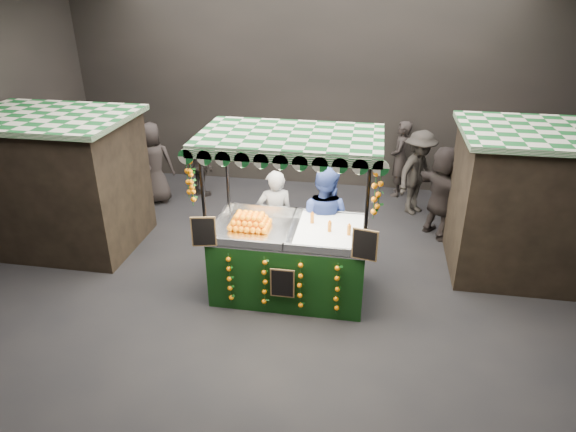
# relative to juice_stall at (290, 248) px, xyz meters

# --- Properties ---
(ground) EXTENTS (12.00, 12.00, 0.00)m
(ground) POSITION_rel_juice_stall_xyz_m (-0.26, 0.03, -0.86)
(ground) COLOR black
(ground) RESTS_ON ground
(market_hall) EXTENTS (12.10, 10.10, 5.05)m
(market_hall) POSITION_rel_juice_stall_xyz_m (-0.26, 0.03, 2.52)
(market_hall) COLOR black
(market_hall) RESTS_ON ground
(neighbour_stall_left) EXTENTS (3.00, 2.20, 2.60)m
(neighbour_stall_left) POSITION_rel_juice_stall_xyz_m (-4.66, 1.03, 0.45)
(neighbour_stall_left) COLOR black
(neighbour_stall_left) RESTS_ON ground
(neighbour_stall_right) EXTENTS (3.00, 2.20, 2.60)m
(neighbour_stall_right) POSITION_rel_juice_stall_xyz_m (4.14, 1.53, 0.45)
(neighbour_stall_right) COLOR black
(neighbour_stall_right) RESTS_ON ground
(juice_stall) EXTENTS (2.86, 1.68, 2.77)m
(juice_stall) POSITION_rel_juice_stall_xyz_m (0.00, 0.00, 0.00)
(juice_stall) COLOR black
(juice_stall) RESTS_ON ground
(vendor_grey) EXTENTS (0.77, 0.63, 1.83)m
(vendor_grey) POSITION_rel_juice_stall_xyz_m (-0.44, 0.95, 0.05)
(vendor_grey) COLOR slate
(vendor_grey) RESTS_ON ground
(vendor_blue) EXTENTS (1.16, 1.02, 2.01)m
(vendor_blue) POSITION_rel_juice_stall_xyz_m (0.46, 0.81, 0.15)
(vendor_blue) COLOR navy
(vendor_blue) RESTS_ON ground
(shopper_0) EXTENTS (0.77, 0.60, 1.86)m
(shopper_0) POSITION_rel_juice_stall_xyz_m (-3.65, 2.16, 0.07)
(shopper_0) COLOR #2D2524
(shopper_0) RESTS_ON ground
(shopper_1) EXTENTS (1.04, 0.89, 1.86)m
(shopper_1) POSITION_rel_juice_stall_xyz_m (3.14, 2.53, 0.07)
(shopper_1) COLOR black
(shopper_1) RESTS_ON ground
(shopper_2) EXTENTS (0.96, 0.82, 1.54)m
(shopper_2) POSITION_rel_juice_stall_xyz_m (-2.80, 3.74, -0.09)
(shopper_2) COLOR #292421
(shopper_2) RESTS_ON ground
(shopper_3) EXTENTS (1.32, 1.39, 1.90)m
(shopper_3) POSITION_rel_juice_stall_xyz_m (2.23, 3.65, 0.09)
(shopper_3) COLOR #2C2824
(shopper_3) RESTS_ON ground
(shopper_4) EXTENTS (1.04, 0.81, 1.90)m
(shopper_4) POSITION_rel_juice_stall_xyz_m (-3.76, 3.24, 0.09)
(shopper_4) COLOR #292321
(shopper_4) RESTS_ON ground
(shopper_5) EXTENTS (1.46, 1.79, 1.91)m
(shopper_5) POSITION_rel_juice_stall_xyz_m (2.65, 2.59, 0.10)
(shopper_5) COLOR #2C2524
(shopper_5) RESTS_ON ground
(shopper_6) EXTENTS (0.56, 0.74, 1.83)m
(shopper_6) POSITION_rel_juice_stall_xyz_m (1.87, 4.63, 0.05)
(shopper_6) COLOR #2A2422
(shopper_6) RESTS_ON ground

